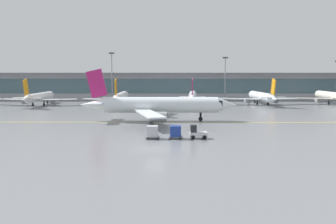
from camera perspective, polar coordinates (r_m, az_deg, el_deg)
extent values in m
plane|color=slate|center=(47.54, -2.14, -5.75)|extent=(400.00, 400.00, 0.00)
cube|color=yellow|center=(71.87, -1.12, -1.62)|extent=(110.00, 0.91, 0.01)
cube|color=#B2B7BC|center=(131.62, -0.58, 3.97)|extent=(168.22, 8.00, 9.00)
cube|color=slate|center=(127.53, -0.61, 4.10)|extent=(161.49, 0.16, 5.04)
cube|color=slate|center=(130.01, -0.59, 6.06)|extent=(174.95, 11.00, 0.60)
cylinder|color=white|center=(114.55, -19.44, 2.26)|extent=(2.70, 17.68, 2.45)
cone|color=white|center=(124.22, -17.78, 2.61)|extent=(2.37, 2.97, 2.33)
cube|color=black|center=(122.35, -18.08, 2.69)|extent=(1.94, 2.23, 0.86)
cone|color=white|center=(104.54, -21.50, 1.83)|extent=(2.14, 3.95, 2.08)
cube|color=white|center=(115.62, -22.59, 1.84)|extent=(10.33, 5.14, 0.20)
cylinder|color=#999EA3|center=(115.87, -21.45, 1.56)|extent=(1.55, 2.62, 1.51)
cube|color=white|center=(111.18, -16.65, 1.90)|extent=(10.34, 4.88, 0.20)
cylinder|color=#999EA3|center=(112.88, -17.45, 1.59)|extent=(1.55, 2.62, 1.51)
cube|color=orange|center=(105.08, -21.41, 3.66)|extent=(0.31, 3.31, 4.62)
cube|color=white|center=(106.21, -22.19, 2.06)|extent=(3.63, 1.78, 0.17)
cube|color=white|center=(104.83, -20.38, 2.08)|extent=(3.63, 1.78, 0.17)
cylinder|color=black|center=(120.47, -18.38, 1.59)|extent=(0.32, 0.32, 1.30)
cylinder|color=black|center=(120.49, -18.37, 1.44)|extent=(0.41, 0.65, 0.65)
cylinder|color=black|center=(113.94, -20.44, 1.26)|extent=(0.32, 0.32, 1.30)
cylinder|color=black|center=(113.97, -20.43, 1.10)|extent=(0.41, 0.65, 0.65)
cylinder|color=black|center=(112.76, -18.87, 1.27)|extent=(0.32, 0.32, 1.30)
cylinder|color=black|center=(112.79, -18.86, 1.11)|extent=(0.41, 0.65, 0.65)
cylinder|color=white|center=(109.77, -7.41, 2.41)|extent=(2.46, 17.65, 2.45)
cone|color=white|center=(119.95, -6.75, 2.75)|extent=(2.33, 2.94, 2.33)
cube|color=black|center=(117.99, -6.87, 2.84)|extent=(1.91, 2.21, 0.86)
cone|color=white|center=(99.12, -8.24, 1.98)|extent=(2.09, 3.92, 2.08)
cube|color=white|center=(109.42, -10.76, 1.99)|extent=(10.34, 5.01, 0.20)
cylinder|color=#999EA3|center=(110.16, -9.61, 1.68)|extent=(1.52, 2.60, 1.51)
cube|color=white|center=(107.72, -4.19, 2.01)|extent=(10.34, 5.00, 0.20)
cylinder|color=#999EA3|center=(109.02, -5.20, 1.70)|extent=(1.52, 2.60, 1.51)
cube|color=orange|center=(99.70, -8.20, 3.91)|extent=(0.26, 3.30, 4.62)
cube|color=white|center=(100.43, -9.17, 2.23)|extent=(3.61, 1.73, 0.17)
cube|color=white|center=(99.90, -7.13, 2.24)|extent=(3.61, 1.73, 0.17)
cylinder|color=black|center=(116.01, -6.98, 1.70)|extent=(0.32, 0.32, 1.30)
cylinder|color=black|center=(116.04, -6.98, 1.54)|extent=(0.40, 0.65, 0.65)
cylinder|color=black|center=(108.72, -8.36, 1.37)|extent=(0.32, 0.32, 1.30)
cylinder|color=black|center=(108.75, -8.36, 1.20)|extent=(0.40, 0.65, 0.65)
cylinder|color=black|center=(108.27, -6.62, 1.37)|extent=(0.32, 0.32, 1.30)
cylinder|color=black|center=(108.30, -6.62, 1.20)|extent=(0.40, 0.65, 0.65)
cylinder|color=silver|center=(112.32, 3.88, 2.54)|extent=(3.72, 17.78, 2.45)
cone|color=silver|center=(122.60, 3.93, 2.86)|extent=(2.53, 3.10, 2.33)
cube|color=black|center=(120.62, 3.92, 2.94)|extent=(2.07, 2.34, 0.86)
cone|color=silver|center=(101.57, 3.82, 2.13)|extent=(2.36, 4.06, 2.08)
cube|color=silver|center=(111.17, 0.63, 2.16)|extent=(10.27, 5.65, 0.20)
cylinder|color=#999EA3|center=(112.18, 1.70, 1.85)|extent=(1.70, 2.70, 1.51)
cube|color=silver|center=(111.05, 7.11, 2.11)|extent=(10.35, 4.34, 0.20)
cylinder|color=#999EA3|center=(112.10, 6.05, 1.81)|extent=(1.70, 2.70, 1.51)
cube|color=#B21E66|center=(102.16, 3.84, 4.02)|extent=(0.50, 3.31, 4.62)
cube|color=silver|center=(102.64, 2.82, 2.39)|extent=(3.72, 1.99, 0.17)
cube|color=silver|center=(102.61, 4.83, 2.37)|extent=(3.72, 1.99, 0.17)
cylinder|color=black|center=(118.62, 3.90, 1.83)|extent=(0.32, 0.32, 1.30)
cylinder|color=black|center=(118.65, 3.90, 1.68)|extent=(0.44, 0.68, 0.65)
cylinder|color=black|center=(111.06, 3.01, 1.53)|extent=(0.32, 0.32, 1.30)
cylinder|color=black|center=(111.08, 3.01, 1.36)|extent=(0.44, 0.68, 0.65)
cylinder|color=black|center=(111.02, 4.72, 1.52)|extent=(0.32, 0.32, 1.30)
cylinder|color=black|center=(111.05, 4.72, 1.35)|extent=(0.44, 0.68, 0.65)
cylinder|color=white|center=(114.12, 14.41, 2.41)|extent=(3.83, 17.79, 2.45)
cone|color=white|center=(123.90, 12.90, 2.75)|extent=(2.55, 3.12, 2.33)
cube|color=black|center=(122.01, 13.17, 2.83)|extent=(2.08, 2.35, 0.86)
cone|color=white|center=(103.98, 16.30, 1.99)|extent=(2.38, 4.07, 2.08)
cube|color=white|center=(110.94, 11.56, 2.03)|extent=(10.35, 4.28, 0.20)
cylinder|color=#999EA3|center=(112.59, 12.40, 1.72)|extent=(1.71, 2.71, 1.51)
cube|color=white|center=(114.98, 17.59, 2.01)|extent=(10.26, 5.70, 0.20)
cylinder|color=#999EA3|center=(115.30, 16.45, 1.71)|extent=(1.71, 2.71, 1.51)
cube|color=orange|center=(104.53, 16.21, 3.84)|extent=(0.52, 3.31, 4.62)
cube|color=white|center=(104.35, 15.17, 2.24)|extent=(3.73, 2.01, 0.17)
cube|color=white|center=(105.60, 17.02, 2.23)|extent=(3.73, 2.01, 0.17)
cylinder|color=black|center=(120.11, 13.45, 1.73)|extent=(0.32, 0.32, 1.30)
cylinder|color=black|center=(120.13, 13.44, 1.57)|extent=(0.45, 0.68, 0.65)
cylinder|color=black|center=(112.37, 13.82, 1.41)|extent=(0.32, 0.32, 1.30)
cylinder|color=black|center=(112.40, 13.81, 1.25)|extent=(0.45, 0.68, 0.65)
cylinder|color=black|center=(113.44, 15.41, 1.41)|extent=(0.32, 0.32, 1.30)
cylinder|color=black|center=(113.47, 15.40, 1.25)|extent=(0.45, 0.68, 0.65)
cylinder|color=silver|center=(123.42, 24.32, 2.33)|extent=(3.63, 17.77, 2.45)
cone|color=silver|center=(132.59, 22.25, 2.66)|extent=(2.52, 3.09, 2.33)
cube|color=black|center=(130.81, 22.62, 2.74)|extent=(2.06, 2.33, 0.86)
cube|color=silver|center=(119.36, 21.96, 1.99)|extent=(10.35, 4.39, 0.20)
cylinder|color=#999EA3|center=(121.26, 22.59, 1.70)|extent=(1.68, 2.69, 1.51)
cylinder|color=black|center=(129.02, 23.00, 1.70)|extent=(0.32, 0.32, 1.30)
cylinder|color=black|center=(129.05, 23.00, 1.56)|extent=(0.44, 0.67, 0.65)
cylinder|color=black|center=(121.51, 23.90, 1.41)|extent=(0.32, 0.32, 1.30)
cylinder|color=black|center=(121.53, 23.90, 1.26)|extent=(0.44, 0.67, 0.65)
cylinder|color=white|center=(73.48, -1.09, 1.13)|extent=(22.92, 3.30, 3.18)
cone|color=white|center=(74.31, 9.27, 1.10)|extent=(3.83, 3.04, 3.02)
cube|color=black|center=(73.93, 7.32, 1.42)|extent=(2.88, 2.50, 1.11)
cone|color=white|center=(75.21, -11.82, 1.11)|extent=(5.10, 2.73, 2.70)
cube|color=white|center=(81.74, -2.24, 1.04)|extent=(6.56, 13.41, 0.26)
cylinder|color=#999EA3|center=(79.16, -1.31, 0.22)|extent=(3.38, 1.98, 1.97)
cube|color=white|center=(65.57, -2.93, -0.28)|extent=(6.44, 13.42, 0.26)
cylinder|color=#999EA3|center=(68.20, -1.62, -0.77)|extent=(3.38, 1.98, 1.97)
cube|color=#B21E66|center=(74.73, -11.13, 4.40)|extent=(4.29, 0.36, 5.99)
cube|color=white|center=(77.16, -10.44, 1.63)|extent=(2.27, 4.69, 0.22)
cube|color=white|center=(72.59, -11.15, 1.32)|extent=(2.27, 4.69, 0.22)
cylinder|color=black|center=(73.95, 5.13, -0.76)|extent=(0.41, 0.41, 1.68)
cylinder|color=black|center=(74.00, 5.13, -1.08)|extent=(0.84, 0.52, 0.84)
cylinder|color=black|center=(75.96, -2.45, -0.55)|extent=(0.41, 0.41, 1.68)
cylinder|color=black|center=(76.01, -2.45, -0.87)|extent=(0.84, 0.52, 0.84)
cylinder|color=black|center=(71.69, -2.63, -0.97)|extent=(0.41, 0.41, 1.68)
cylinder|color=black|center=(71.75, -2.63, -1.30)|extent=(0.84, 0.52, 0.84)
cube|color=silver|center=(54.59, 4.78, -3.50)|extent=(2.63, 1.46, 0.70)
cube|color=#1E2328|center=(54.37, 4.00, -2.57)|extent=(0.93, 1.26, 1.10)
cylinder|color=black|center=(55.42, 5.58, -3.72)|extent=(0.60, 0.23, 0.60)
cylinder|color=black|center=(54.05, 5.75, -3.98)|extent=(0.60, 0.23, 0.60)
cylinder|color=black|center=(55.25, 3.83, -3.74)|extent=(0.60, 0.23, 0.60)
cylinder|color=black|center=(53.88, 3.95, -4.00)|extent=(0.60, 0.23, 0.60)
cube|color=#595B60|center=(54.41, 1.17, -3.90)|extent=(2.14, 1.65, 0.12)
cube|color=navy|center=(54.27, 1.18, -3.01)|extent=(1.63, 1.54, 1.60)
cylinder|color=black|center=(55.16, 1.93, -3.94)|extent=(0.22, 0.10, 0.22)
cylinder|color=black|center=(53.79, 2.00, -4.21)|extent=(0.22, 0.10, 0.22)
cylinder|color=black|center=(55.11, 0.36, -3.95)|extent=(0.22, 0.10, 0.22)
cylinder|color=black|center=(53.73, 0.40, -4.22)|extent=(0.22, 0.10, 0.22)
cube|color=#595B60|center=(54.39, -2.45, -3.91)|extent=(2.14, 1.65, 0.12)
cube|color=silver|center=(54.25, -2.46, -3.02)|extent=(1.63, 1.54, 1.60)
cylinder|color=black|center=(55.10, -1.65, -3.95)|extent=(0.22, 0.10, 0.22)
cylinder|color=black|center=(53.72, -1.67, -4.22)|extent=(0.22, 0.10, 0.22)
cylinder|color=black|center=(55.14, -3.21, -3.95)|extent=(0.22, 0.10, 0.22)
cylinder|color=black|center=(53.76, -3.27, -4.22)|extent=(0.22, 0.10, 0.22)
cylinder|color=gray|center=(125.40, -8.79, 5.36)|extent=(0.36, 0.36, 15.91)
cube|color=#3F3F42|center=(125.54, -8.85, 9.10)|extent=(1.80, 0.30, 0.50)
cylinder|color=gray|center=(125.15, 8.93, 5.01)|extent=(0.36, 0.36, 14.39)
cube|color=#3F3F42|center=(125.21, 8.99, 8.41)|extent=(1.80, 0.30, 0.50)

